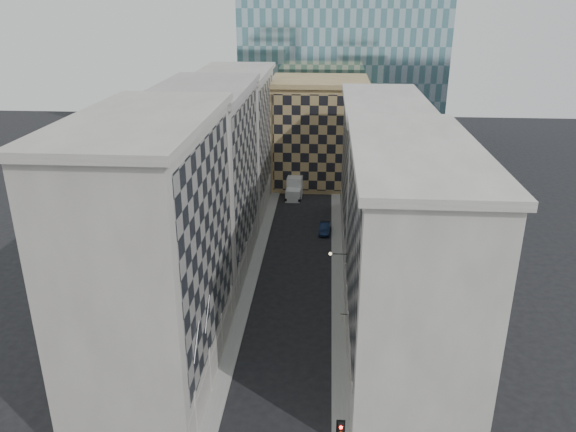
% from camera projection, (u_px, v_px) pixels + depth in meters
% --- Properties ---
extents(sidewalk_west, '(1.50, 100.00, 0.15)m').
position_uv_depth(sidewalk_west, '(252.00, 275.00, 69.25)').
color(sidewalk_west, gray).
rests_on(sidewalk_west, ground).
extents(sidewalk_east, '(1.50, 100.00, 0.15)m').
position_uv_depth(sidewalk_east, '(338.00, 278.00, 68.55)').
color(sidewalk_east, gray).
rests_on(sidewalk_east, ground).
extents(bldg_left_a, '(10.80, 22.80, 23.70)m').
position_uv_depth(bldg_left_a, '(154.00, 254.00, 47.68)').
color(bldg_left_a, '#9F988F').
rests_on(bldg_left_a, ground).
extents(bldg_left_b, '(10.80, 22.80, 22.70)m').
position_uv_depth(bldg_left_b, '(208.00, 180.00, 68.27)').
color(bldg_left_b, gray).
rests_on(bldg_left_b, ground).
extents(bldg_left_c, '(10.80, 22.80, 21.70)m').
position_uv_depth(bldg_left_c, '(236.00, 140.00, 88.86)').
color(bldg_left_c, '#9F988F').
rests_on(bldg_left_c, ground).
extents(bldg_right_a, '(10.80, 26.80, 20.70)m').
position_uv_depth(bldg_right_a, '(406.00, 258.00, 50.50)').
color(bldg_right_a, '#A8A29A').
rests_on(bldg_right_a, ground).
extents(bldg_right_b, '(10.80, 28.80, 19.70)m').
position_uv_depth(bldg_right_b, '(381.00, 174.00, 75.71)').
color(bldg_right_b, '#A8A29A').
rests_on(bldg_right_b, ground).
extents(tan_block, '(16.80, 14.80, 18.80)m').
position_uv_depth(tan_block, '(319.00, 132.00, 100.47)').
color(tan_block, '#A08055').
rests_on(tan_block, ground).
extents(church_tower, '(7.20, 7.20, 51.50)m').
position_uv_depth(church_tower, '(312.00, 25.00, 107.23)').
color(church_tower, '#2F2A24').
rests_on(church_tower, ground).
extents(flagpoles_left, '(0.10, 6.33, 2.33)m').
position_uv_depth(flagpoles_left, '(202.00, 327.00, 44.12)').
color(flagpoles_left, gray).
rests_on(flagpoles_left, ground).
extents(bracket_lamp, '(1.98, 0.36, 0.36)m').
position_uv_depth(bracket_lamp, '(332.00, 254.00, 60.79)').
color(bracket_lamp, black).
rests_on(bracket_lamp, ground).
extents(box_truck, '(2.87, 6.43, 3.47)m').
position_uv_depth(box_truck, '(295.00, 188.00, 96.04)').
color(box_truck, silver).
rests_on(box_truck, ground).
extents(dark_car, '(1.72, 4.40, 1.43)m').
position_uv_depth(dark_car, '(325.00, 228.00, 81.63)').
color(dark_car, '#0E1933').
rests_on(dark_car, ground).
extents(shop_sign, '(0.78, 0.68, 0.76)m').
position_uv_depth(shop_sign, '(342.00, 317.00, 53.23)').
color(shop_sign, black).
rests_on(shop_sign, ground).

